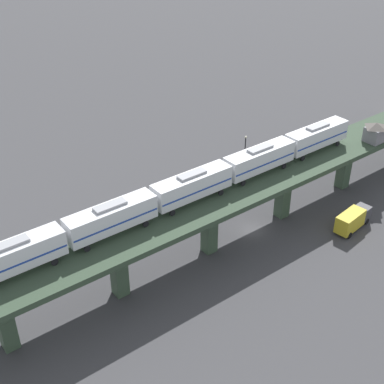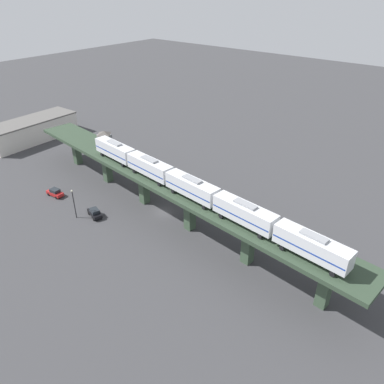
{
  "view_description": "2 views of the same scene",
  "coord_description": "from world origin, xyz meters",
  "px_view_note": "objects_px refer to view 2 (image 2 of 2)",
  "views": [
    {
      "loc": [
        42.77,
        -52.97,
        48.44
      ],
      "look_at": [
        -2.44,
        -10.37,
        10.15
      ],
      "focal_mm": 50.0,
      "sensor_mm": 36.0,
      "label": 1
    },
    {
      "loc": [
        -50.32,
        -49.69,
        45.52
      ],
      "look_at": [
        -2.44,
        -10.37,
        10.15
      ],
      "focal_mm": 35.0,
      "sensor_mm": 36.0,
      "label": 2
    }
  ],
  "objects_px": {
    "street_car_red": "(55,192)",
    "street_lamp": "(74,202)",
    "subway_train": "(192,187)",
    "warehouse_building": "(32,130)",
    "street_car_black": "(95,213)",
    "delivery_truck": "(158,174)",
    "signal_hut": "(104,137)"
  },
  "relations": [
    {
      "from": "subway_train",
      "to": "warehouse_building",
      "type": "distance_m",
      "value": 73.48
    },
    {
      "from": "street_car_red",
      "to": "delivery_truck",
      "type": "distance_m",
      "value": 25.48
    },
    {
      "from": "street_car_black",
      "to": "warehouse_building",
      "type": "bearing_deg",
      "value": 73.17
    },
    {
      "from": "street_car_black",
      "to": "street_lamp",
      "type": "xyz_separation_m",
      "value": [
        -2.88,
        2.74,
        3.17
      ]
    },
    {
      "from": "signal_hut",
      "to": "delivery_truck",
      "type": "bearing_deg",
      "value": -66.83
    },
    {
      "from": "street_lamp",
      "to": "subway_train",
      "type": "bearing_deg",
      "value": -64.9
    },
    {
      "from": "subway_train",
      "to": "warehouse_building",
      "type": "bearing_deg",
      "value": 84.15
    },
    {
      "from": "street_car_black",
      "to": "warehouse_building",
      "type": "distance_m",
      "value": 54.13
    },
    {
      "from": "street_car_red",
      "to": "street_lamp",
      "type": "height_order",
      "value": "street_lamp"
    },
    {
      "from": "subway_train",
      "to": "warehouse_building",
      "type": "xyz_separation_m",
      "value": [
        7.45,
        72.69,
        -7.78
      ]
    },
    {
      "from": "subway_train",
      "to": "signal_hut",
      "type": "relative_size",
      "value": 17.7
    },
    {
      "from": "subway_train",
      "to": "street_car_black",
      "type": "distance_m",
      "value": 24.71
    },
    {
      "from": "street_car_red",
      "to": "street_car_black",
      "type": "bearing_deg",
      "value": -88.43
    },
    {
      "from": "signal_hut",
      "to": "street_lamp",
      "type": "distance_m",
      "value": 22.5
    },
    {
      "from": "street_car_black",
      "to": "street_car_red",
      "type": "distance_m",
      "value": 14.62
    },
    {
      "from": "subway_train",
      "to": "signal_hut",
      "type": "bearing_deg",
      "value": 78.19
    },
    {
      "from": "street_car_red",
      "to": "street_lamp",
      "type": "distance_m",
      "value": 12.54
    },
    {
      "from": "subway_train",
      "to": "warehouse_building",
      "type": "relative_size",
      "value": 2.15
    },
    {
      "from": "signal_hut",
      "to": "delivery_truck",
      "type": "height_order",
      "value": "signal_hut"
    },
    {
      "from": "signal_hut",
      "to": "subway_train",
      "type": "bearing_deg",
      "value": -101.81
    },
    {
      "from": "street_car_red",
      "to": "subway_train",
      "type": "bearing_deg",
      "value": -76.38
    },
    {
      "from": "street_car_black",
      "to": "warehouse_building",
      "type": "relative_size",
      "value": 0.16
    },
    {
      "from": "street_car_red",
      "to": "street_lamp",
      "type": "relative_size",
      "value": 0.66
    },
    {
      "from": "delivery_truck",
      "to": "street_lamp",
      "type": "height_order",
      "value": "street_lamp"
    },
    {
      "from": "delivery_truck",
      "to": "street_lamp",
      "type": "bearing_deg",
      "value": 175.8
    },
    {
      "from": "street_car_black",
      "to": "signal_hut",
      "type": "bearing_deg",
      "value": 42.13
    },
    {
      "from": "street_lamp",
      "to": "warehouse_building",
      "type": "height_order",
      "value": "street_lamp"
    },
    {
      "from": "street_lamp",
      "to": "warehouse_building",
      "type": "distance_m",
      "value": 52.41
    },
    {
      "from": "street_car_black",
      "to": "delivery_truck",
      "type": "distance_m",
      "value": 21.15
    },
    {
      "from": "warehouse_building",
      "to": "signal_hut",
      "type": "bearing_deg",
      "value": -90.2
    },
    {
      "from": "signal_hut",
      "to": "street_car_red",
      "type": "bearing_deg",
      "value": 177.94
    },
    {
      "from": "street_lamp",
      "to": "warehouse_building",
      "type": "xyz_separation_m",
      "value": [
        18.53,
        49.02,
        -0.7
      ]
    }
  ]
}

